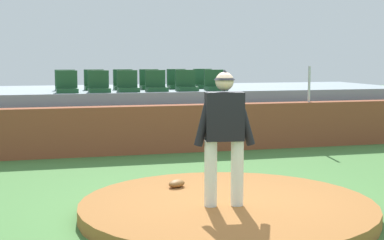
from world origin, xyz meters
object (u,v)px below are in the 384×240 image
at_px(stadium_chair_5, 215,84).
at_px(stadium_chair_7, 94,84).
at_px(stadium_chair_0, 67,86).
at_px(stadium_chair_10, 177,83).
at_px(baseball, 214,187).
at_px(stadium_chair_3, 156,85).
at_px(stadium_chair_1, 99,85).
at_px(fielding_glove, 177,184).
at_px(stadium_chair_2, 128,85).
at_px(stadium_chair_11, 203,82).
at_px(stadium_chair_8, 123,83).
at_px(pitcher, 224,128).
at_px(stadium_chair_6, 65,84).
at_px(stadium_chair_4, 186,84).
at_px(stadium_chair_9, 150,83).

relative_size(stadium_chair_5, stadium_chair_7, 1.00).
bearing_deg(stadium_chair_0, stadium_chair_10, -162.41).
distance_m(baseball, stadium_chair_3, 5.71).
xyz_separation_m(stadium_chair_1, stadium_chair_5, (2.80, 0.02, 0.00)).
relative_size(baseball, fielding_glove, 0.25).
distance_m(baseball, fielding_glove, 0.56).
relative_size(stadium_chair_2, stadium_chair_11, 1.00).
distance_m(stadium_chair_1, stadium_chair_8, 1.18).
xyz_separation_m(baseball, stadium_chair_1, (-1.05, 5.54, 1.22)).
xyz_separation_m(baseball, stadium_chair_0, (-1.77, 5.57, 1.22)).
xyz_separation_m(pitcher, stadium_chair_7, (-0.93, 7.37, 0.24)).
bearing_deg(stadium_chair_6, pitcher, 102.50).
height_order(stadium_chair_5, stadium_chair_8, same).
bearing_deg(stadium_chair_11, stadium_chair_4, 52.71).
xyz_separation_m(stadium_chair_8, stadium_chair_9, (0.66, -0.04, 0.00)).
height_order(stadium_chair_1, stadium_chair_3, same).
height_order(stadium_chair_4, stadium_chair_8, same).
relative_size(stadium_chair_2, stadium_chair_7, 1.00).
height_order(stadium_chair_0, stadium_chair_4, same).
bearing_deg(stadium_chair_5, stadium_chair_7, -18.33).
height_order(stadium_chair_5, stadium_chair_10, same).
distance_m(stadium_chair_9, stadium_chair_10, 0.71).
distance_m(pitcher, fielding_glove, 1.57).
bearing_deg(stadium_chair_1, pitcher, 98.15).
distance_m(stadium_chair_2, stadium_chair_11, 2.30).
xyz_separation_m(stadium_chair_3, stadium_chair_10, (0.72, 0.88, 0.00)).
bearing_deg(stadium_chair_0, stadium_chair_1, 177.03).
height_order(stadium_chair_2, stadium_chair_4, same).
height_order(stadium_chair_0, stadium_chair_7, same).
bearing_deg(stadium_chair_7, stadium_chair_3, 146.21).
bearing_deg(stadium_chair_6, stadium_chair_2, 146.56).
xyz_separation_m(stadium_chair_4, stadium_chair_9, (-0.72, 0.86, 0.00)).
bearing_deg(stadium_chair_11, stadium_chair_7, 0.10).
relative_size(fielding_glove, stadium_chair_9, 0.60).
relative_size(stadium_chair_4, stadium_chair_6, 1.00).
xyz_separation_m(baseball, stadium_chair_11, (1.73, 6.49, 1.22)).
xyz_separation_m(stadium_chair_5, stadium_chair_7, (-2.82, 0.93, 0.00)).
height_order(stadium_chair_3, stadium_chair_6, same).
bearing_deg(stadium_chair_4, stadium_chair_6, -17.97).
bearing_deg(fielding_glove, stadium_chair_2, -132.83).
bearing_deg(stadium_chair_3, stadium_chair_0, 0.05).
xyz_separation_m(stadium_chair_2, stadium_chair_5, (2.13, -0.01, 0.00)).
bearing_deg(stadium_chair_9, pitcher, 86.55).
xyz_separation_m(fielding_glove, stadium_chair_2, (0.10, 5.27, 1.20)).
height_order(fielding_glove, stadium_chair_3, stadium_chair_3).
distance_m(stadium_chair_5, stadium_chair_9, 1.69).
bearing_deg(stadium_chair_11, stadium_chair_1, 18.96).
bearing_deg(stadium_chair_4, stadium_chair_7, -23.46).
bearing_deg(baseball, stadium_chair_1, 100.78).
relative_size(stadium_chair_7, stadium_chair_8, 1.00).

